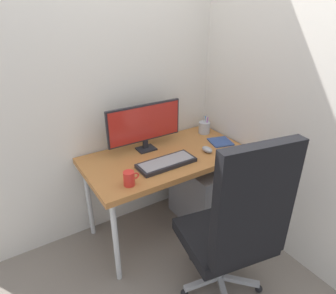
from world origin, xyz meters
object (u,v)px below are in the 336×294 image
at_px(pen_holder, 204,127).
at_px(keyboard, 166,163).
at_px(mouse, 207,150).
at_px(coffee_mug, 129,178).
at_px(monitor, 145,124).
at_px(notebook, 220,142).
at_px(filing_cabinet, 204,191).
at_px(office_chair, 237,225).

bearing_deg(pen_holder, keyboard, -152.66).
height_order(mouse, pen_holder, pen_holder).
relative_size(keyboard, coffee_mug, 4.00).
height_order(keyboard, mouse, mouse).
distance_m(keyboard, coffee_mug, 0.35).
distance_m(mouse, coffee_mug, 0.71).
bearing_deg(coffee_mug, mouse, 7.44).
bearing_deg(pen_holder, coffee_mug, -156.64).
bearing_deg(coffee_mug, monitor, 50.21).
relative_size(mouse, coffee_mug, 0.93).
distance_m(notebook, coffee_mug, 0.92).
bearing_deg(pen_holder, filing_cabinet, -123.37).
relative_size(monitor, coffee_mug, 5.69).
bearing_deg(monitor, filing_cabinet, -26.12).
relative_size(keyboard, mouse, 4.30).
xyz_separation_m(keyboard, notebook, (0.57, 0.07, -0.01)).
xyz_separation_m(office_chair, mouse, (0.31, 0.66, 0.12)).
xyz_separation_m(filing_cabinet, coffee_mug, (-0.77, -0.17, 0.49)).
xyz_separation_m(filing_cabinet, pen_holder, (0.15, 0.22, 0.49)).
xyz_separation_m(office_chair, pen_holder, (0.52, 0.96, 0.15)).
bearing_deg(mouse, filing_cabinet, 46.71).
height_order(monitor, pen_holder, monitor).
distance_m(monitor, notebook, 0.65).
height_order(filing_cabinet, mouse, mouse).
height_order(office_chair, monitor, office_chair).
relative_size(pen_holder, notebook, 0.99).
xyz_separation_m(office_chair, monitor, (-0.07, 0.96, 0.31)).
relative_size(office_chair, filing_cabinet, 2.22).
xyz_separation_m(mouse, pen_holder, (0.21, 0.30, 0.03)).
bearing_deg(monitor, pen_holder, 0.37).
distance_m(office_chair, keyboard, 0.67).
bearing_deg(coffee_mug, keyboard, 15.83).
height_order(monitor, mouse, monitor).
height_order(keyboard, coffee_mug, coffee_mug).
height_order(notebook, coffee_mug, coffee_mug).
xyz_separation_m(monitor, mouse, (0.38, -0.30, -0.19)).
bearing_deg(pen_holder, office_chair, -118.45).
xyz_separation_m(office_chair, notebook, (0.51, 0.73, 0.10)).
distance_m(filing_cabinet, mouse, 0.47).
bearing_deg(monitor, mouse, -38.51).
height_order(mouse, notebook, mouse).
distance_m(office_chair, coffee_mug, 0.70).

